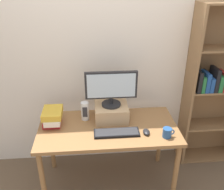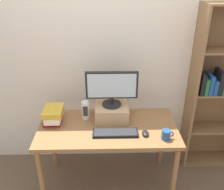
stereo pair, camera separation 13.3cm
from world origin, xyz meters
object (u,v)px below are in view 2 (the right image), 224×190
(computer_monitor, at_px, (112,88))
(keyboard, at_px, (115,133))
(computer_mouse, at_px, (145,133))
(desk_speaker, at_px, (86,110))
(coffee_mug, at_px, (166,135))
(bookshelf_unit, at_px, (221,90))
(riser_box, at_px, (112,112))
(book_stack, at_px, (53,115))
(desk, at_px, (108,133))

(computer_monitor, relative_size, keyboard, 1.20)
(computer_mouse, xyz_separation_m, desk_speaker, (-0.58, 0.31, 0.08))
(desk_speaker, bearing_deg, computer_monitor, -1.20)
(computer_monitor, bearing_deg, coffee_mug, -36.96)
(bookshelf_unit, height_order, coffee_mug, bookshelf_unit)
(keyboard, distance_m, computer_mouse, 0.28)
(riser_box, distance_m, computer_monitor, 0.28)
(coffee_mug, bearing_deg, keyboard, 169.33)
(riser_box, height_order, computer_mouse, riser_box)
(coffee_mug, bearing_deg, book_stack, 164.00)
(bookshelf_unit, distance_m, keyboard, 1.30)
(desk, height_order, coffee_mug, coffee_mug)
(computer_monitor, distance_m, desk_speaker, 0.37)
(book_stack, distance_m, coffee_mug, 1.13)
(desk, relative_size, book_stack, 5.17)
(computer_mouse, bearing_deg, book_stack, 164.92)
(bookshelf_unit, xyz_separation_m, book_stack, (-1.81, -0.27, -0.13))
(computer_mouse, distance_m, coffee_mug, 0.20)
(computer_monitor, xyz_separation_m, book_stack, (-0.60, -0.06, -0.27))
(bookshelf_unit, bearing_deg, desk, -163.69)
(keyboard, distance_m, coffee_mug, 0.48)
(desk, height_order, keyboard, keyboard)
(keyboard, xyz_separation_m, computer_mouse, (0.28, -0.02, 0.01))
(bookshelf_unit, relative_size, desk_speaker, 9.49)
(coffee_mug, distance_m, desk_speaker, 0.85)
(coffee_mug, bearing_deg, bookshelf_unit, 39.00)
(keyboard, distance_m, book_stack, 0.67)
(desk, distance_m, keyboard, 0.17)
(riser_box, height_order, desk_speaker, desk_speaker)
(bookshelf_unit, xyz_separation_m, computer_monitor, (-1.21, -0.21, 0.14))
(bookshelf_unit, bearing_deg, computer_monitor, -170.12)
(keyboard, bearing_deg, coffee_mug, -10.67)
(riser_box, distance_m, keyboard, 0.29)
(bookshelf_unit, xyz_separation_m, coffee_mug, (-0.72, -0.58, -0.17))
(desk, distance_m, book_stack, 0.58)
(computer_monitor, bearing_deg, keyboard, -84.37)
(coffee_mug, bearing_deg, computer_monitor, 143.04)
(bookshelf_unit, relative_size, keyboard, 4.33)
(bookshelf_unit, distance_m, riser_box, 1.24)
(desk, xyz_separation_m, desk_speaker, (-0.23, 0.16, 0.18))
(computer_monitor, distance_m, coffee_mug, 0.69)
(riser_box, bearing_deg, computer_mouse, -44.40)
(desk, xyz_separation_m, bookshelf_unit, (1.26, 0.37, 0.30))
(riser_box, distance_m, desk_speaker, 0.27)
(bookshelf_unit, bearing_deg, keyboard, -157.33)
(book_stack, bearing_deg, computer_mouse, -15.08)
(bookshelf_unit, height_order, riser_box, bookshelf_unit)
(book_stack, xyz_separation_m, desk_speaker, (0.32, 0.07, 0.01))
(computer_monitor, distance_m, keyboard, 0.45)
(desk, bearing_deg, desk_speaker, 144.33)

